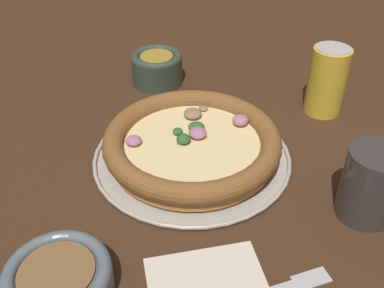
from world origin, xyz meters
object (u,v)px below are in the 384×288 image
(bowl_near, at_px, (157,67))
(bowl_far, at_px, (59,280))
(pizza_tray, at_px, (192,157))
(beverage_can, at_px, (327,81))
(pizza, at_px, (192,143))
(drinking_cup, at_px, (371,184))

(bowl_near, height_order, bowl_far, bowl_near)
(pizza_tray, xyz_separation_m, bowl_far, (0.23, -0.18, 0.02))
(pizza_tray, height_order, beverage_can, beverage_can)
(pizza, relative_size, beverage_can, 2.22)
(bowl_near, relative_size, drinking_cup, 0.98)
(pizza, bearing_deg, bowl_near, -171.30)
(drinking_cup, xyz_separation_m, beverage_can, (-0.26, 0.04, 0.01))
(bowl_near, relative_size, bowl_far, 0.84)
(pizza_tray, height_order, bowl_near, bowl_near)
(bowl_far, relative_size, beverage_can, 0.97)
(pizza_tray, bearing_deg, beverage_can, 114.15)
(pizza, bearing_deg, bowl_far, -37.80)
(pizza, xyz_separation_m, bowl_near, (-0.26, -0.04, 0.00))
(bowl_far, relative_size, drinking_cup, 1.17)
(pizza_tray, xyz_separation_m, beverage_can, (-0.11, 0.25, 0.06))
(pizza_tray, bearing_deg, pizza, 165.45)
(beverage_can, bearing_deg, bowl_near, -116.16)
(pizza, distance_m, drinking_cup, 0.26)
(bowl_near, distance_m, beverage_can, 0.33)
(pizza_tray, distance_m, drinking_cup, 0.27)
(bowl_far, bearing_deg, drinking_cup, 101.80)
(bowl_near, distance_m, bowl_far, 0.50)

